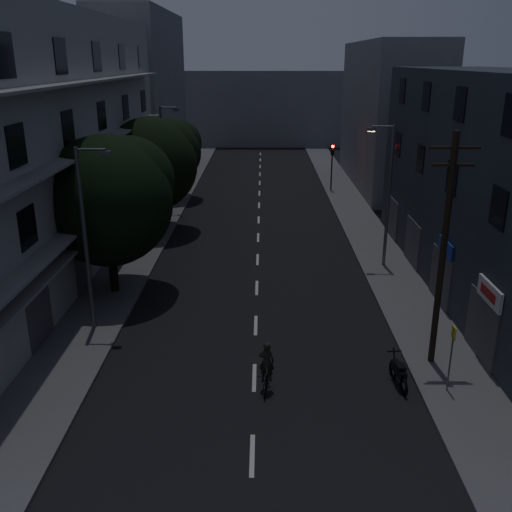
{
  "coord_description": "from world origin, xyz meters",
  "views": [
    {
      "loc": [
        0.29,
        -12.48,
        11.49
      ],
      "look_at": [
        0.0,
        12.0,
        3.0
      ],
      "focal_mm": 40.0,
      "sensor_mm": 36.0,
      "label": 1
    }
  ],
  "objects_px": {
    "cyclist": "(266,374)",
    "utility_pole": "(444,248)",
    "bus_stop_sign": "(452,347)",
    "motorcycle": "(399,374)"
  },
  "relations": [
    {
      "from": "bus_stop_sign",
      "to": "motorcycle",
      "type": "bearing_deg",
      "value": 161.92
    },
    {
      "from": "bus_stop_sign",
      "to": "motorcycle",
      "type": "distance_m",
      "value": 2.23
    },
    {
      "from": "bus_stop_sign",
      "to": "motorcycle",
      "type": "height_order",
      "value": "bus_stop_sign"
    },
    {
      "from": "utility_pole",
      "to": "motorcycle",
      "type": "bearing_deg",
      "value": -136.5
    },
    {
      "from": "motorcycle",
      "to": "cyclist",
      "type": "bearing_deg",
      "value": 178.67
    },
    {
      "from": "cyclist",
      "to": "utility_pole",
      "type": "bearing_deg",
      "value": 21.89
    },
    {
      "from": "bus_stop_sign",
      "to": "cyclist",
      "type": "distance_m",
      "value": 6.65
    },
    {
      "from": "bus_stop_sign",
      "to": "motorcycle",
      "type": "xyz_separation_m",
      "value": [
        -1.65,
        0.54,
        -1.4
      ]
    },
    {
      "from": "utility_pole",
      "to": "cyclist",
      "type": "relative_size",
      "value": 4.62
    },
    {
      "from": "bus_stop_sign",
      "to": "cyclist",
      "type": "height_order",
      "value": "bus_stop_sign"
    }
  ]
}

